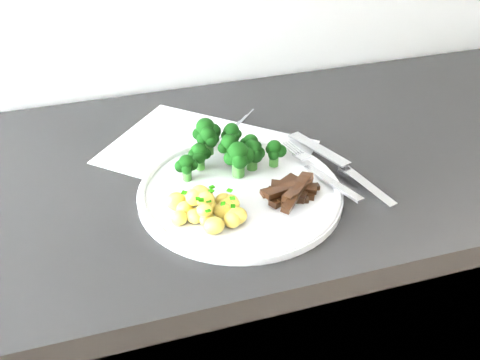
{
  "coord_description": "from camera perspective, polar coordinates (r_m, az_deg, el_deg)",
  "views": [
    {
      "loc": [
        -0.28,
        0.92,
        1.4
      ],
      "look_at": [
        -0.07,
        1.59,
        0.91
      ],
      "focal_mm": 44.07,
      "sensor_mm": 36.0,
      "label": 1
    }
  ],
  "objects": [
    {
      "name": "knife",
      "position": [
        0.92,
        10.81,
        0.4
      ],
      "size": [
        0.08,
        0.23,
        0.03
      ],
      "color": "silver",
      "rests_on": "plate"
    },
    {
      "name": "plate",
      "position": [
        0.87,
        0.0,
        -1.16
      ],
      "size": [
        0.3,
        0.3,
        0.02
      ],
      "color": "white",
      "rests_on": "counter"
    },
    {
      "name": "recipe_paper",
      "position": [
        0.98,
        -3.22,
        2.73
      ],
      "size": [
        0.39,
        0.38,
        0.0
      ],
      "color": "silver",
      "rests_on": "counter"
    },
    {
      "name": "counter",
      "position": [
        1.23,
        -3.81,
        -16.73
      ],
      "size": [
        2.36,
        0.59,
        0.88
      ],
      "color": "black",
      "rests_on": "ground"
    },
    {
      "name": "fork",
      "position": [
        0.9,
        7.9,
        0.65
      ],
      "size": [
        0.06,
        0.19,
        0.02
      ],
      "color": "silver",
      "rests_on": "plate"
    },
    {
      "name": "potatoes",
      "position": [
        0.81,
        -3.07,
        -2.58
      ],
      "size": [
        0.1,
        0.1,
        0.04
      ],
      "color": "#F5C654",
      "rests_on": "plate"
    },
    {
      "name": "beef_strips",
      "position": [
        0.85,
        5.08,
        -1.09
      ],
      "size": [
        0.1,
        0.1,
        0.03
      ],
      "color": "black",
      "rests_on": "plate"
    },
    {
      "name": "broccoli",
      "position": [
        0.91,
        -1.28,
        3.23
      ],
      "size": [
        0.18,
        0.13,
        0.06
      ],
      "color": "#326C24",
      "rests_on": "plate"
    }
  ]
}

